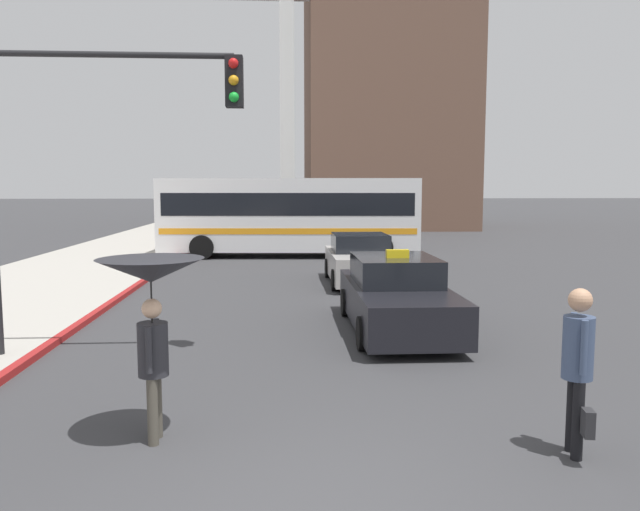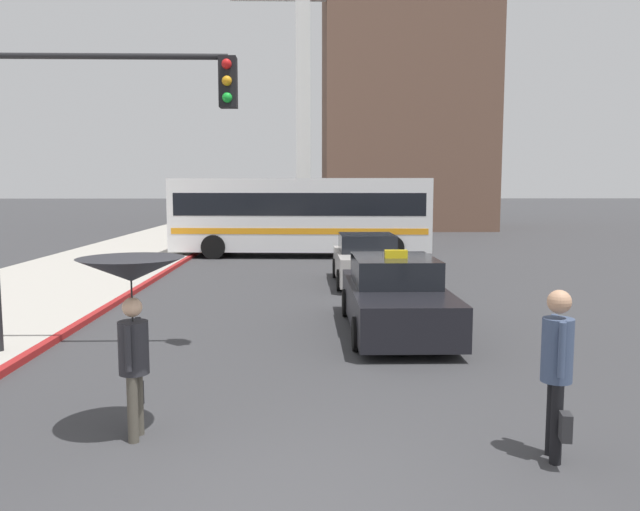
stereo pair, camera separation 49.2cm
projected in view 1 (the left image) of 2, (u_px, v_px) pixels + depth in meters
The scene contains 8 objects.
ground_plane at pixel (303, 511), 5.49m from camera, with size 300.00×300.00×0.00m, color #38383A.
taxi at pixel (396, 297), 12.36m from camera, with size 1.91×4.72×1.61m.
sedan_red at pixel (360, 261), 18.37m from camera, with size 1.91×4.07×1.45m.
city_bus at pixel (289, 213), 25.50m from camera, with size 10.55×3.17×3.18m.
pedestrian_with_umbrella at pixel (151, 292), 6.82m from camera, with size 1.17×1.17×2.06m.
pedestrian_man at pixel (578, 359), 6.50m from camera, with size 0.37×0.62×1.80m.
traffic_light at pixel (97, 134), 9.90m from camera, with size 4.09×0.38×5.21m.
monument_cross at pixel (287, 44), 38.72m from camera, with size 9.06×0.90×20.59m.
Camera 1 is at (-0.16, -5.21, 2.84)m, focal length 35.00 mm.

